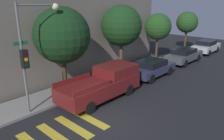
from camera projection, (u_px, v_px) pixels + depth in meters
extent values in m
plane|color=black|center=(103.00, 123.00, 10.66)|extent=(60.00, 60.00, 0.00)
cube|color=gray|center=(53.00, 96.00, 13.49)|extent=(26.00, 2.38, 0.14)
cube|color=slate|center=(13.00, 39.00, 15.55)|extent=(26.00, 6.00, 6.25)
cube|color=gold|center=(55.00, 136.00, 9.66)|extent=(0.45, 2.60, 0.00)
cube|color=gold|center=(73.00, 127.00, 10.36)|extent=(0.45, 2.60, 0.00)
cube|color=gold|center=(89.00, 119.00, 11.06)|extent=(0.45, 2.60, 0.00)
cylinder|color=slate|center=(23.00, 62.00, 10.65)|extent=(0.12, 0.12, 5.67)
cube|color=black|center=(25.00, 59.00, 10.45)|extent=(0.30, 0.30, 0.90)
cylinder|color=#4C0C0C|center=(26.00, 54.00, 10.27)|extent=(0.18, 0.02, 0.18)
cylinder|color=yellow|center=(26.00, 60.00, 10.35)|extent=(0.18, 0.02, 0.18)
cylinder|color=#0C3819|center=(27.00, 65.00, 10.43)|extent=(0.18, 0.02, 0.18)
cube|color=#19662D|center=(21.00, 43.00, 10.36)|extent=(0.70, 0.02, 0.18)
cylinder|color=slate|center=(37.00, 5.00, 10.57)|extent=(2.06, 0.08, 0.08)
sphere|color=#F9E5B2|center=(55.00, 7.00, 11.32)|extent=(0.36, 0.36, 0.36)
cube|color=maroon|center=(100.00, 87.00, 13.09)|extent=(5.32, 2.02, 0.86)
cube|color=maroon|center=(116.00, 70.00, 13.89)|extent=(2.40, 1.86, 0.63)
cube|color=maroon|center=(72.00, 80.00, 12.57)|extent=(2.66, 0.08, 0.28)
cube|color=maroon|center=(93.00, 88.00, 11.41)|extent=(2.66, 0.08, 0.28)
cylinder|color=black|center=(108.00, 83.00, 14.97)|extent=(0.70, 0.22, 0.70)
cylinder|color=black|center=(129.00, 90.00, 13.78)|extent=(0.70, 0.22, 0.70)
cylinder|color=black|center=(69.00, 98.00, 12.66)|extent=(0.70, 0.22, 0.70)
cylinder|color=black|center=(90.00, 108.00, 11.47)|extent=(0.70, 0.22, 0.70)
cube|color=#2D3351|center=(152.00, 69.00, 17.10)|extent=(4.22, 1.84, 0.55)
cube|color=black|center=(151.00, 63.00, 16.88)|extent=(2.20, 1.62, 0.47)
cylinder|color=black|center=(152.00, 67.00, 18.64)|extent=(0.70, 0.22, 0.70)
cylinder|color=black|center=(169.00, 71.00, 17.56)|extent=(0.70, 0.22, 0.70)
cylinder|color=black|center=(133.00, 74.00, 16.81)|extent=(0.70, 0.22, 0.70)
cylinder|color=black|center=(151.00, 79.00, 15.73)|extent=(0.70, 0.22, 0.70)
cube|color=#4C5156|center=(184.00, 56.00, 21.04)|extent=(4.63, 1.77, 0.61)
cube|color=black|center=(184.00, 51.00, 20.80)|extent=(2.41, 1.56, 0.41)
cylinder|color=black|center=(183.00, 55.00, 22.65)|extent=(0.70, 0.22, 0.70)
cylinder|color=black|center=(198.00, 58.00, 21.62)|extent=(0.70, 0.22, 0.70)
cylinder|color=black|center=(169.00, 60.00, 20.64)|extent=(0.70, 0.22, 0.70)
cylinder|color=black|center=(185.00, 64.00, 19.61)|extent=(0.70, 0.22, 0.70)
cube|color=silver|center=(206.00, 47.00, 24.98)|extent=(4.22, 1.78, 0.64)
cube|color=black|center=(207.00, 43.00, 24.74)|extent=(2.19, 1.57, 0.49)
cylinder|color=black|center=(203.00, 47.00, 26.51)|extent=(0.70, 0.22, 0.70)
cylinder|color=black|center=(217.00, 49.00, 25.47)|extent=(0.70, 0.22, 0.70)
cylinder|color=black|center=(194.00, 51.00, 24.68)|extent=(0.70, 0.22, 0.70)
cylinder|color=black|center=(209.00, 53.00, 23.64)|extent=(0.70, 0.22, 0.70)
cylinder|color=#42301E|center=(65.00, 75.00, 13.83)|extent=(0.30, 0.30, 2.45)
sphere|color=#143316|center=(62.00, 35.00, 13.08)|extent=(3.42, 3.42, 3.42)
cylinder|color=brown|center=(121.00, 58.00, 17.63)|extent=(0.28, 0.28, 2.70)
sphere|color=#193D19|center=(121.00, 26.00, 16.87)|extent=(3.18, 3.18, 3.18)
cylinder|color=#4C3823|center=(157.00, 49.00, 21.42)|extent=(0.23, 0.23, 2.44)
sphere|color=#234C1E|center=(158.00, 27.00, 20.77)|extent=(2.53, 2.53, 2.53)
cylinder|color=#4C3823|center=(185.00, 41.00, 25.84)|extent=(0.25, 0.25, 2.48)
sphere|color=#234C1E|center=(187.00, 22.00, 25.19)|extent=(2.43, 2.43, 2.43)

